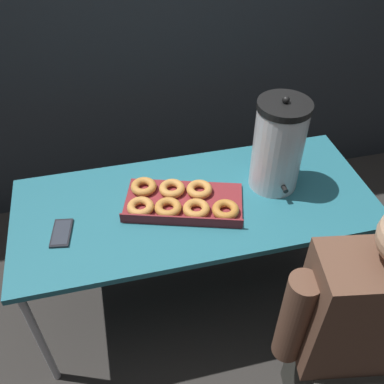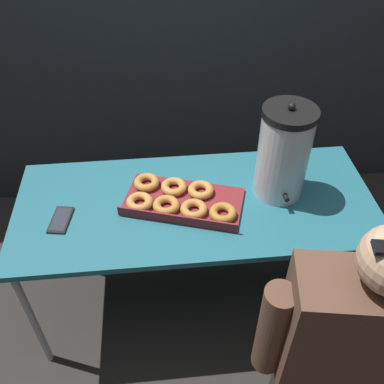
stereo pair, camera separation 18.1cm
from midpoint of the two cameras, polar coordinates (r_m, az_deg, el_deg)
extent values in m
plane|color=#2D2B28|center=(2.40, 2.61, -13.72)|extent=(12.00, 12.00, 0.00)
cube|color=#236675|center=(1.87, 3.27, -1.77)|extent=(1.56, 0.66, 0.03)
cylinder|color=#ADADB2|center=(2.01, -17.98, -16.13)|extent=(0.03, 0.03, 0.68)
cylinder|color=#ADADB2|center=(2.18, 23.99, -12.22)|extent=(0.03, 0.03, 0.68)
cylinder|color=#ADADB2|center=(2.36, -16.14, -4.29)|extent=(0.03, 0.03, 0.68)
cylinder|color=#ADADB2|center=(2.50, 18.91, -1.79)|extent=(0.03, 0.03, 0.68)
cube|color=maroon|center=(1.84, 1.67, -1.47)|extent=(0.56, 0.40, 0.02)
cube|color=maroon|center=(1.74, 0.92, -3.71)|extent=(0.48, 0.16, 0.04)
torus|color=#CD8B44|center=(1.81, -4.17, -1.47)|extent=(0.15, 0.15, 0.03)
torus|color=#C17F38|center=(1.79, -0.57, -1.92)|extent=(0.13, 0.13, 0.03)
torus|color=#C7853D|center=(1.78, 3.17, -2.44)|extent=(0.14, 0.14, 0.03)
torus|color=#BA7830|center=(1.77, 7.06, -2.92)|extent=(0.16, 0.16, 0.03)
torus|color=#C4823B|center=(1.90, -3.38, 1.16)|extent=(0.13, 0.13, 0.03)
torus|color=#CD8A43|center=(1.88, 0.32, 0.57)|extent=(0.16, 0.16, 0.03)
torus|color=#CB8941|center=(1.86, 3.96, 0.13)|extent=(0.15, 0.15, 0.03)
cylinder|color=silver|center=(1.84, 14.80, 4.58)|extent=(0.22, 0.22, 0.39)
cylinder|color=black|center=(1.73, 16.02, 10.02)|extent=(0.22, 0.22, 0.03)
sphere|color=black|center=(1.72, 16.19, 10.78)|extent=(0.03, 0.03, 0.03)
cylinder|color=black|center=(1.84, 15.13, -0.64)|extent=(0.02, 0.05, 0.02)
cube|color=black|center=(1.83, -14.43, -3.77)|extent=(0.10, 0.16, 0.01)
cube|color=#2D333D|center=(1.82, -14.46, -3.65)|extent=(0.08, 0.14, 0.00)
cube|color=brown|center=(1.58, 24.59, -16.74)|extent=(0.51, 0.29, 0.53)
cylinder|color=brown|center=(1.52, 14.28, -17.62)|extent=(0.11, 0.11, 0.42)
camera|label=1|loc=(0.09, -87.13, 2.62)|focal=40.00mm
camera|label=2|loc=(0.09, 92.87, -2.62)|focal=40.00mm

